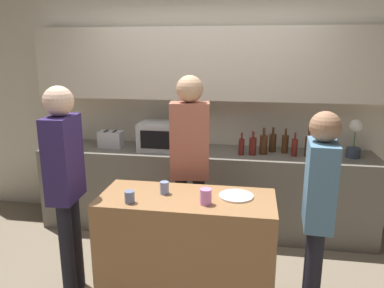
{
  "coord_description": "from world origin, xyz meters",
  "views": [
    {
      "loc": [
        0.5,
        -2.49,
        1.98
      ],
      "look_at": [
        0.04,
        0.35,
        1.24
      ],
      "focal_mm": 35.0,
      "sensor_mm": 36.0,
      "label": 1
    }
  ],
  "objects_px": {
    "person_right": "(190,155)",
    "cup_2": "(164,188)",
    "potted_plant": "(355,139)",
    "bottle_3": "(273,142)",
    "bottle_6": "(308,146)",
    "plate_on_island": "(236,196)",
    "toaster": "(111,139)",
    "cup_1": "(206,197)",
    "bottle_1": "(253,146)",
    "person_left": "(65,175)",
    "bottle_2": "(264,144)",
    "microwave": "(164,136)",
    "cup_0": "(130,197)",
    "bottle_0": "(241,146)",
    "person_center": "(318,203)",
    "bottle_5": "(294,147)",
    "bottle_4": "(285,144)"
  },
  "relations": [
    {
      "from": "cup_2",
      "to": "bottle_5",
      "type": "bearing_deg",
      "value": 47.92
    },
    {
      "from": "bottle_2",
      "to": "plate_on_island",
      "type": "height_order",
      "value": "bottle_2"
    },
    {
      "from": "microwave",
      "to": "potted_plant",
      "type": "relative_size",
      "value": 1.32
    },
    {
      "from": "cup_0",
      "to": "person_right",
      "type": "bearing_deg",
      "value": 66.05
    },
    {
      "from": "bottle_1",
      "to": "person_left",
      "type": "distance_m",
      "value": 1.91
    },
    {
      "from": "microwave",
      "to": "person_left",
      "type": "height_order",
      "value": "person_left"
    },
    {
      "from": "microwave",
      "to": "cup_0",
      "type": "xyz_separation_m",
      "value": [
        0.09,
        -1.46,
        -0.12
      ]
    },
    {
      "from": "toaster",
      "to": "person_left",
      "type": "distance_m",
      "value": 1.35
    },
    {
      "from": "bottle_6",
      "to": "cup_1",
      "type": "xyz_separation_m",
      "value": [
        -0.88,
        -1.35,
        -0.06
      ]
    },
    {
      "from": "microwave",
      "to": "cup_1",
      "type": "relative_size",
      "value": 4.52
    },
    {
      "from": "bottle_1",
      "to": "cup_2",
      "type": "xyz_separation_m",
      "value": [
        -0.66,
        -1.18,
        -0.06
      ]
    },
    {
      "from": "cup_1",
      "to": "bottle_2",
      "type": "bearing_deg",
      "value": 72.43
    },
    {
      "from": "plate_on_island",
      "to": "cup_1",
      "type": "distance_m",
      "value": 0.28
    },
    {
      "from": "microwave",
      "to": "toaster",
      "type": "distance_m",
      "value": 0.61
    },
    {
      "from": "bottle_6",
      "to": "plate_on_island",
      "type": "relative_size",
      "value": 1.12
    },
    {
      "from": "bottle_3",
      "to": "cup_2",
      "type": "height_order",
      "value": "bottle_3"
    },
    {
      "from": "bottle_2",
      "to": "cup_2",
      "type": "xyz_separation_m",
      "value": [
        -0.77,
        -1.22,
        -0.07
      ]
    },
    {
      "from": "bottle_3",
      "to": "cup_2",
      "type": "xyz_separation_m",
      "value": [
        -0.87,
        -1.34,
        -0.06
      ]
    },
    {
      "from": "bottle_3",
      "to": "person_center",
      "type": "bearing_deg",
      "value": -79.94
    },
    {
      "from": "potted_plant",
      "to": "bottle_3",
      "type": "relative_size",
      "value": 1.48
    },
    {
      "from": "bottle_5",
      "to": "bottle_1",
      "type": "bearing_deg",
      "value": -177.28
    },
    {
      "from": "bottle_4",
      "to": "cup_1",
      "type": "height_order",
      "value": "bottle_4"
    },
    {
      "from": "toaster",
      "to": "cup_0",
      "type": "bearing_deg",
      "value": -64.18
    },
    {
      "from": "bottle_1",
      "to": "person_left",
      "type": "bearing_deg",
      "value": -138.27
    },
    {
      "from": "cup_1",
      "to": "bottle_0",
      "type": "bearing_deg",
      "value": 81.0
    },
    {
      "from": "person_right",
      "to": "cup_2",
      "type": "bearing_deg",
      "value": 70.46
    },
    {
      "from": "toaster",
      "to": "bottle_0",
      "type": "xyz_separation_m",
      "value": [
        1.46,
        -0.09,
        0.0
      ]
    },
    {
      "from": "toaster",
      "to": "person_left",
      "type": "height_order",
      "value": "person_left"
    },
    {
      "from": "bottle_0",
      "to": "bottle_6",
      "type": "height_order",
      "value": "bottle_6"
    },
    {
      "from": "toaster",
      "to": "person_center",
      "type": "xyz_separation_m",
      "value": [
        2.04,
        -1.34,
        -0.06
      ]
    },
    {
      "from": "bottle_6",
      "to": "potted_plant",
      "type": "bearing_deg",
      "value": 4.73
    },
    {
      "from": "person_right",
      "to": "cup_0",
      "type": "bearing_deg",
      "value": 58.83
    },
    {
      "from": "microwave",
      "to": "person_center",
      "type": "relative_size",
      "value": 0.33
    },
    {
      "from": "bottle_6",
      "to": "cup_1",
      "type": "relative_size",
      "value": 2.53
    },
    {
      "from": "plate_on_island",
      "to": "bottle_6",
      "type": "bearing_deg",
      "value": 60.51
    },
    {
      "from": "bottle_0",
      "to": "plate_on_island",
      "type": "relative_size",
      "value": 0.91
    },
    {
      "from": "cup_2",
      "to": "bottle_6",
      "type": "bearing_deg",
      "value": 44.76
    },
    {
      "from": "bottle_3",
      "to": "bottle_4",
      "type": "height_order",
      "value": "bottle_3"
    },
    {
      "from": "bottle_6",
      "to": "plate_on_island",
      "type": "bearing_deg",
      "value": -119.49
    },
    {
      "from": "potted_plant",
      "to": "plate_on_island",
      "type": "distance_m",
      "value": 1.67
    },
    {
      "from": "bottle_0",
      "to": "person_left",
      "type": "height_order",
      "value": "person_left"
    },
    {
      "from": "potted_plant",
      "to": "cup_2",
      "type": "distance_m",
      "value": 2.09
    },
    {
      "from": "bottle_1",
      "to": "bottle_3",
      "type": "xyz_separation_m",
      "value": [
        0.21,
        0.16,
        0.01
      ]
    },
    {
      "from": "bottle_1",
      "to": "bottle_0",
      "type": "bearing_deg",
      "value": -168.16
    },
    {
      "from": "potted_plant",
      "to": "bottle_3",
      "type": "xyz_separation_m",
      "value": [
        -0.8,
        0.09,
        -0.1
      ]
    },
    {
      "from": "plate_on_island",
      "to": "cup_0",
      "type": "distance_m",
      "value": 0.8
    },
    {
      "from": "bottle_2",
      "to": "plate_on_island",
      "type": "relative_size",
      "value": 1.08
    },
    {
      "from": "bottle_0",
      "to": "bottle_1",
      "type": "relative_size",
      "value": 0.95
    },
    {
      "from": "toaster",
      "to": "potted_plant",
      "type": "bearing_deg",
      "value": 0.0
    },
    {
      "from": "bottle_1",
      "to": "bottle_6",
      "type": "xyz_separation_m",
      "value": [
        0.56,
        0.03,
        0.02
      ]
    }
  ]
}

